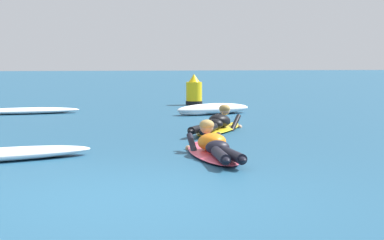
% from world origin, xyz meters
% --- Properties ---
extents(ground_plane, '(120.00, 120.00, 0.00)m').
position_xyz_m(ground_plane, '(0.00, 10.00, 0.00)').
color(ground_plane, navy).
extents(surfer_near, '(0.62, 2.61, 0.53)m').
position_xyz_m(surfer_near, '(1.53, 2.60, 0.13)').
color(surfer_near, '#E54C66').
rests_on(surfer_near, ground).
extents(surfer_far, '(1.59, 2.51, 0.54)m').
position_xyz_m(surfer_far, '(2.24, 5.87, 0.14)').
color(surfer_far, yellow).
rests_on(surfer_far, ground).
extents(whitewater_mid_left, '(2.19, 1.43, 0.27)m').
position_xyz_m(whitewater_mid_left, '(2.98, 9.95, 0.13)').
color(whitewater_mid_left, white).
rests_on(whitewater_mid_left, ground).
extents(whitewater_mid_right, '(2.84, 1.03, 0.16)m').
position_xyz_m(whitewater_mid_right, '(-1.72, 10.76, 0.07)').
color(whitewater_mid_right, white).
rests_on(whitewater_mid_right, ground).
extents(channel_marker_buoy, '(0.50, 0.50, 0.93)m').
position_xyz_m(channel_marker_buoy, '(3.05, 13.37, 0.36)').
color(channel_marker_buoy, yellow).
rests_on(channel_marker_buoy, ground).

